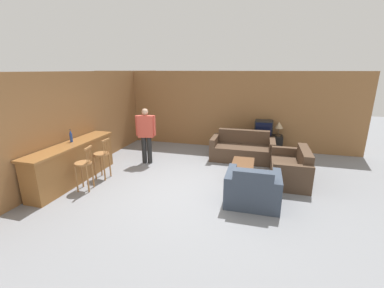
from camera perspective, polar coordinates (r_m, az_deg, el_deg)
ground_plane at (r=5.96m, az=-1.12°, el=-10.06°), size 24.00×24.00×0.00m
wall_back at (r=9.01m, az=5.46°, el=7.59°), size 9.40×0.08×2.60m
wall_left at (r=8.06m, az=-20.18°, el=5.65°), size 0.08×8.65×2.60m
bar_counter at (r=6.84m, az=-24.82°, el=-3.74°), size 0.55×2.63×0.95m
bar_chair_near at (r=6.23m, az=-22.84°, el=-4.71°), size 0.43×0.43×1.02m
bar_chair_mid at (r=6.74m, az=-19.34°, el=-2.79°), size 0.37×0.37×1.02m
couch_far at (r=7.91m, az=11.13°, el=-1.24°), size 1.86×0.91×0.86m
armchair_near at (r=5.38m, az=13.29°, el=-9.92°), size 1.07×0.87×0.84m
loveseat_right at (r=6.74m, az=21.19°, el=-5.21°), size 0.84×1.50×0.83m
coffee_table at (r=6.52m, az=11.21°, el=-4.72°), size 0.53×0.98×0.41m
tv_unit at (r=8.75m, az=15.35°, el=0.07°), size 1.23×0.50×0.59m
tv at (r=8.62m, az=15.61°, el=3.48°), size 0.56×0.45×0.48m
bottle at (r=6.83m, az=-25.32°, el=1.57°), size 0.07×0.07×0.31m
table_lamp at (r=8.62m, az=18.78°, el=3.92°), size 0.26×0.26×0.47m
person_by_window at (r=7.43m, az=-10.19°, el=2.42°), size 0.56×0.27×1.60m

